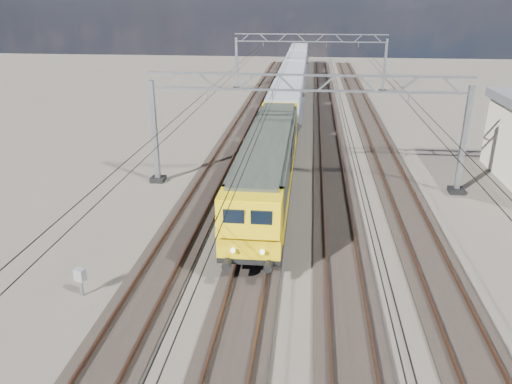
# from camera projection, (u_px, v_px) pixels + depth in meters

# --- Properties ---
(ground) EXTENTS (160.00, 160.00, 0.00)m
(ground) POSITION_uv_depth(u_px,v_px,m) (301.00, 212.00, 28.24)
(ground) COLOR #2C2721
(ground) RESTS_ON ground
(track_outer_west) EXTENTS (2.60, 140.00, 0.30)m
(track_outer_west) POSITION_uv_depth(u_px,v_px,m) (197.00, 206.00, 28.82)
(track_outer_west) COLOR black
(track_outer_west) RESTS_ON ground
(track_loco) EXTENTS (2.60, 140.00, 0.30)m
(track_loco) POSITION_uv_depth(u_px,v_px,m) (266.00, 209.00, 28.42)
(track_loco) COLOR black
(track_loco) RESTS_ON ground
(track_inner_east) EXTENTS (2.60, 140.00, 0.30)m
(track_inner_east) POSITION_uv_depth(u_px,v_px,m) (337.00, 212.00, 28.01)
(track_inner_east) COLOR black
(track_inner_east) RESTS_ON ground
(track_outer_east) EXTENTS (2.60, 140.00, 0.30)m
(track_outer_east) POSITION_uv_depth(u_px,v_px,m) (410.00, 215.00, 27.61)
(track_outer_east) COLOR black
(track_outer_east) RESTS_ON ground
(catenary_gantry_mid) EXTENTS (19.90, 0.90, 7.11)m
(catenary_gantry_mid) POSITION_uv_depth(u_px,v_px,m) (305.00, 127.00, 30.53)
(catenary_gantry_mid) COLOR gray
(catenary_gantry_mid) RESTS_ON ground
(catenary_gantry_far) EXTENTS (19.90, 0.90, 7.11)m
(catenary_gantry_far) POSITION_uv_depth(u_px,v_px,m) (310.00, 60.00, 63.88)
(catenary_gantry_far) COLOR gray
(catenary_gantry_far) RESTS_ON ground
(overhead_wires) EXTENTS (12.03, 140.00, 0.53)m
(overhead_wires) POSITION_uv_depth(u_px,v_px,m) (307.00, 86.00, 33.57)
(overhead_wires) COLOR black
(overhead_wires) RESTS_ON ground
(locomotive) EXTENTS (2.76, 21.10, 3.62)m
(locomotive) POSITION_uv_depth(u_px,v_px,m) (269.00, 161.00, 29.37)
(locomotive) COLOR black
(locomotive) RESTS_ON ground
(hopper_wagon_lead) EXTENTS (3.38, 13.00, 3.25)m
(hopper_wagon_lead) POSITION_uv_depth(u_px,v_px,m) (285.00, 104.00, 45.79)
(hopper_wagon_lead) COLOR black
(hopper_wagon_lead) RESTS_ON ground
(hopper_wagon_mid) EXTENTS (3.38, 13.00, 3.25)m
(hopper_wagon_mid) POSITION_uv_depth(u_px,v_px,m) (292.00, 80.00, 58.95)
(hopper_wagon_mid) COLOR black
(hopper_wagon_mid) RESTS_ON ground
(hopper_wagon_third) EXTENTS (3.38, 13.00, 3.25)m
(hopper_wagon_third) POSITION_uv_depth(u_px,v_px,m) (296.00, 65.00, 72.10)
(hopper_wagon_third) COLOR black
(hopper_wagon_third) RESTS_ON ground
(hopper_wagon_fourth) EXTENTS (3.38, 13.00, 3.25)m
(hopper_wagon_fourth) POSITION_uv_depth(u_px,v_px,m) (299.00, 55.00, 85.26)
(hopper_wagon_fourth) COLOR black
(hopper_wagon_fourth) RESTS_ON ground
(trackside_cabinet) EXTENTS (0.48, 0.41, 1.22)m
(trackside_cabinet) POSITION_uv_depth(u_px,v_px,m) (80.00, 276.00, 19.93)
(trackside_cabinet) COLOR gray
(trackside_cabinet) RESTS_ON ground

